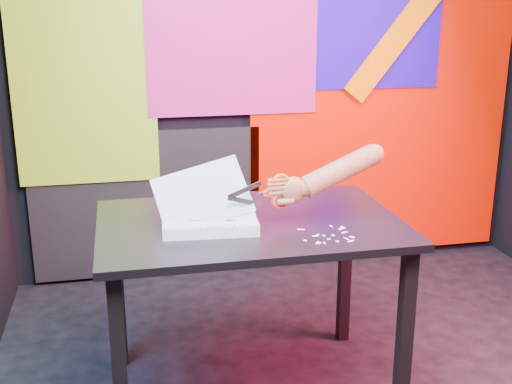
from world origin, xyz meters
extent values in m
cube|color=black|center=(0.00, 1.50, 1.35)|extent=(3.00, 0.01, 2.70)
cube|color=red|center=(0.65, 1.47, 0.85)|extent=(1.60, 0.02, 1.60)
cube|color=#1F02CE|center=(0.55, 1.46, 1.45)|extent=(0.85, 0.02, 0.75)
cube|color=#C01A76|center=(-0.25, 1.45, 1.35)|extent=(0.95, 0.02, 0.80)
cube|color=#82C01B|center=(-1.05, 1.46, 1.10)|extent=(0.75, 0.02, 1.00)
cube|color=#FF7C00|center=(0.85, 1.44, 1.55)|extent=(0.91, 0.02, 1.11)
cube|color=black|center=(-0.75, 1.47, 0.45)|extent=(1.30, 0.02, 0.85)
cube|color=black|center=(-0.93, -0.11, 0.36)|extent=(0.05, 0.05, 0.72)
cube|color=black|center=(-0.93, 0.54, 0.36)|extent=(0.05, 0.05, 0.72)
cube|color=black|center=(0.11, -0.11, 0.36)|extent=(0.05, 0.05, 0.72)
cube|color=black|center=(0.11, 0.55, 0.36)|extent=(0.05, 0.05, 0.72)
cube|color=#2D2D2D|center=(-0.41, 0.22, 0.73)|extent=(1.16, 0.77, 0.03)
cube|color=silver|center=(-0.57, 0.18, 0.77)|extent=(0.37, 0.28, 0.04)
cube|color=silver|center=(-0.57, 0.18, 0.79)|extent=(0.36, 0.28, 0.00)
cube|color=silver|center=(-0.57, 0.18, 0.80)|extent=(0.35, 0.27, 0.11)
cube|color=silver|center=(-0.58, 0.19, 0.82)|extent=(0.35, 0.23, 0.18)
cube|color=silver|center=(-0.59, 0.21, 0.87)|extent=(0.38, 0.18, 0.26)
cylinder|color=black|center=(-0.74, 0.07, 0.79)|extent=(0.01, 0.01, 0.00)
cylinder|color=black|center=(-0.71, 0.07, 0.79)|extent=(0.01, 0.01, 0.00)
cylinder|color=black|center=(-0.69, 0.07, 0.79)|extent=(0.01, 0.01, 0.00)
cylinder|color=black|center=(-0.66, 0.07, 0.79)|extent=(0.01, 0.01, 0.00)
cylinder|color=black|center=(-0.64, 0.07, 0.79)|extent=(0.01, 0.01, 0.00)
cylinder|color=black|center=(-0.62, 0.06, 0.79)|extent=(0.01, 0.01, 0.00)
cylinder|color=black|center=(-0.59, 0.06, 0.79)|extent=(0.01, 0.01, 0.00)
cylinder|color=black|center=(-0.57, 0.06, 0.79)|extent=(0.01, 0.01, 0.00)
cylinder|color=black|center=(-0.55, 0.06, 0.79)|extent=(0.01, 0.01, 0.00)
cylinder|color=black|center=(-0.52, 0.06, 0.79)|extent=(0.01, 0.01, 0.00)
cylinder|color=black|center=(-0.50, 0.05, 0.79)|extent=(0.01, 0.01, 0.00)
cylinder|color=black|center=(-0.47, 0.05, 0.79)|extent=(0.01, 0.01, 0.00)
cylinder|color=black|center=(-0.45, 0.05, 0.79)|extent=(0.01, 0.01, 0.00)
cylinder|color=black|center=(-0.43, 0.05, 0.79)|extent=(0.01, 0.01, 0.00)
cylinder|color=black|center=(-0.72, 0.30, 0.79)|extent=(0.01, 0.01, 0.00)
cylinder|color=black|center=(-0.69, 0.30, 0.79)|extent=(0.01, 0.01, 0.00)
cylinder|color=black|center=(-0.67, 0.30, 0.79)|extent=(0.01, 0.01, 0.00)
cylinder|color=black|center=(-0.65, 0.30, 0.79)|extent=(0.01, 0.01, 0.00)
cylinder|color=black|center=(-0.62, 0.30, 0.79)|extent=(0.01, 0.01, 0.00)
cylinder|color=black|center=(-0.60, 0.29, 0.79)|extent=(0.01, 0.01, 0.00)
cylinder|color=black|center=(-0.58, 0.29, 0.79)|extent=(0.01, 0.01, 0.00)
cylinder|color=black|center=(-0.55, 0.29, 0.79)|extent=(0.01, 0.01, 0.00)
cylinder|color=black|center=(-0.53, 0.29, 0.79)|extent=(0.01, 0.01, 0.00)
cylinder|color=black|center=(-0.50, 0.29, 0.79)|extent=(0.01, 0.01, 0.00)
cylinder|color=black|center=(-0.48, 0.28, 0.79)|extent=(0.01, 0.01, 0.00)
cylinder|color=black|center=(-0.46, 0.28, 0.79)|extent=(0.01, 0.01, 0.00)
cylinder|color=black|center=(-0.43, 0.28, 0.79)|extent=(0.01, 0.01, 0.00)
cylinder|color=black|center=(-0.41, 0.28, 0.79)|extent=(0.01, 0.01, 0.00)
cube|color=black|center=(-0.65, 0.23, 0.79)|extent=(0.06, 0.02, 0.00)
cube|color=black|center=(-0.55, 0.20, 0.79)|extent=(0.05, 0.01, 0.00)
cube|color=black|center=(-0.61, 0.14, 0.79)|extent=(0.08, 0.02, 0.00)
cube|color=black|center=(-0.50, 0.12, 0.79)|extent=(0.04, 0.01, 0.00)
cube|color=silver|center=(-0.44, 0.14, 0.90)|extent=(0.14, 0.03, 0.06)
cube|color=silver|center=(-0.44, 0.14, 0.86)|extent=(0.14, 0.03, 0.06)
cylinder|color=silver|center=(-0.38, 0.15, 0.88)|extent=(0.02, 0.01, 0.01)
cube|color=#E74015|center=(-0.36, 0.15, 0.87)|extent=(0.05, 0.02, 0.02)
cube|color=#E74015|center=(-0.36, 0.15, 0.88)|extent=(0.05, 0.02, 0.02)
torus|color=#E74015|center=(-0.30, 0.16, 0.91)|extent=(0.07, 0.03, 0.07)
torus|color=#E74015|center=(-0.30, 0.16, 0.84)|extent=(0.07, 0.03, 0.07)
ellipsoid|color=olive|center=(-0.25, 0.17, 0.88)|extent=(0.10, 0.06, 0.11)
cylinder|color=olive|center=(-0.30, 0.16, 0.87)|extent=(0.08, 0.03, 0.02)
cylinder|color=olive|center=(-0.30, 0.16, 0.89)|extent=(0.07, 0.03, 0.02)
cylinder|color=olive|center=(-0.30, 0.16, 0.91)|extent=(0.07, 0.03, 0.02)
cylinder|color=olive|center=(-0.30, 0.16, 0.92)|extent=(0.06, 0.03, 0.02)
cylinder|color=olive|center=(-0.28, 0.15, 0.84)|extent=(0.07, 0.03, 0.03)
cylinder|color=olive|center=(-0.20, 0.18, 0.88)|extent=(0.07, 0.08, 0.07)
cylinder|color=olive|center=(-0.05, 0.20, 0.93)|extent=(0.33, 0.14, 0.19)
sphere|color=olive|center=(0.09, 0.23, 0.99)|extent=(0.08, 0.08, 0.08)
cube|color=white|center=(-0.12, 0.09, 0.75)|extent=(0.01, 0.02, 0.00)
cube|color=white|center=(-0.26, -0.03, 0.75)|extent=(0.01, 0.01, 0.00)
cube|color=white|center=(-0.21, 0.00, 0.75)|extent=(0.02, 0.01, 0.00)
cube|color=white|center=(-0.10, 0.02, 0.75)|extent=(0.03, 0.02, 0.00)
cube|color=white|center=(-0.09, 0.07, 0.75)|extent=(0.01, 0.02, 0.00)
cube|color=white|center=(-0.17, -0.04, 0.75)|extent=(0.01, 0.01, 0.00)
cube|color=white|center=(-0.11, -0.05, 0.75)|extent=(0.01, 0.03, 0.00)
cube|color=white|center=(-0.18, 0.00, 0.75)|extent=(0.01, 0.01, 0.00)
cube|color=white|center=(-0.09, -0.04, 0.75)|extent=(0.02, 0.02, 0.00)
cube|color=white|center=(-0.20, 0.01, 0.75)|extent=(0.02, 0.02, 0.00)
cube|color=white|center=(-0.22, -0.07, 0.75)|extent=(0.02, 0.02, 0.00)
cube|color=white|center=(-0.10, -0.07, 0.75)|extent=(0.03, 0.02, 0.00)
cube|color=white|center=(-0.24, 0.08, 0.75)|extent=(0.03, 0.01, 0.00)
cube|color=white|center=(-0.15, -0.07, 0.75)|extent=(0.01, 0.01, 0.00)
cube|color=white|center=(-0.09, 0.06, 0.75)|extent=(0.02, 0.02, 0.00)
cube|color=white|center=(-0.20, -0.07, 0.75)|extent=(0.01, 0.02, 0.00)
cube|color=white|center=(-0.15, -0.01, 0.75)|extent=(0.01, 0.01, 0.00)
cube|color=white|center=(-0.23, -0.06, 0.75)|extent=(0.02, 0.03, 0.00)
cube|color=white|center=(-0.10, 0.05, 0.75)|extent=(0.01, 0.02, 0.00)
camera|label=1|loc=(-0.88, -2.07, 1.56)|focal=45.00mm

